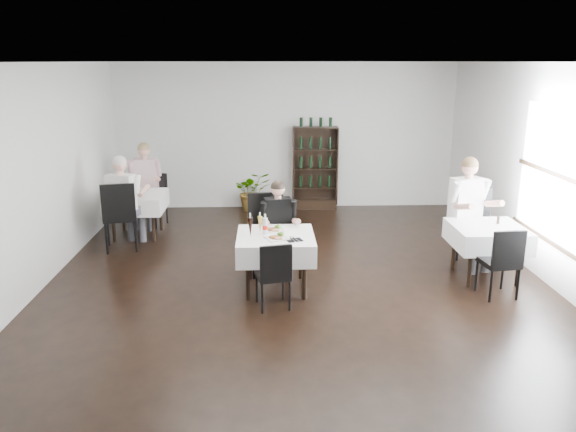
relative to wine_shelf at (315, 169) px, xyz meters
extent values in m
plane|color=black|center=(-0.60, -4.31, -0.85)|extent=(9.00, 9.00, 0.00)
plane|color=white|center=(-0.60, -4.31, 2.15)|extent=(9.00, 9.00, 0.00)
plane|color=silver|center=(-0.60, 0.19, 0.65)|extent=(7.00, 0.00, 7.00)
plane|color=silver|center=(-0.60, -8.81, 0.65)|extent=(7.00, 0.00, 7.00)
plane|color=silver|center=(-4.10, -4.31, 0.65)|extent=(0.00, 9.00, 9.00)
plane|color=silver|center=(2.90, -4.31, 0.65)|extent=(0.00, 9.00, 9.00)
cube|color=white|center=(2.88, -4.31, 0.70)|extent=(0.03, 2.20, 1.80)
cube|color=black|center=(2.86, -4.31, -0.22)|extent=(0.05, 2.30, 0.06)
cube|color=black|center=(0.00, 0.01, -0.75)|extent=(0.90, 0.28, 0.20)
cylinder|color=black|center=(-1.27, -4.68, -0.49)|extent=(0.06, 0.06, 0.71)
cylinder|color=black|center=(-1.27, -3.95, -0.49)|extent=(0.06, 0.06, 0.71)
cylinder|color=black|center=(-0.53, -4.68, -0.49)|extent=(0.06, 0.06, 0.71)
cylinder|color=black|center=(-0.53, -3.95, -0.49)|extent=(0.06, 0.06, 0.71)
cube|color=black|center=(-0.90, -4.31, -0.12)|extent=(0.85, 0.85, 0.04)
cube|color=white|center=(-0.90, -4.31, -0.23)|extent=(1.03, 1.03, 0.30)
cylinder|color=black|center=(-3.64, -2.15, -0.49)|extent=(0.06, 0.06, 0.71)
cylinder|color=black|center=(-3.64, -1.47, -0.49)|extent=(0.06, 0.06, 0.71)
cylinder|color=black|center=(-2.96, -2.15, -0.49)|extent=(0.06, 0.06, 0.71)
cylinder|color=black|center=(-2.96, -1.47, -0.49)|extent=(0.06, 0.06, 0.71)
cube|color=black|center=(-3.30, -1.81, -0.12)|extent=(0.80, 0.80, 0.04)
cube|color=white|center=(-3.30, -1.81, -0.23)|extent=(0.98, 0.98, 0.30)
cylinder|color=black|center=(1.76, -4.35, -0.49)|extent=(0.06, 0.06, 0.71)
cylinder|color=black|center=(1.76, -3.67, -0.49)|extent=(0.06, 0.06, 0.71)
cylinder|color=black|center=(2.44, -4.35, -0.49)|extent=(0.06, 0.06, 0.71)
cylinder|color=black|center=(2.44, -3.67, -0.49)|extent=(0.06, 0.06, 0.71)
cube|color=black|center=(2.10, -4.01, -0.12)|extent=(0.80, 0.80, 0.04)
cube|color=white|center=(2.10, -4.01, -0.23)|extent=(0.98, 0.98, 0.30)
imported|color=#215A1E|center=(-1.30, -0.11, -0.44)|extent=(0.85, 0.77, 0.82)
cylinder|color=black|center=(-1.21, -3.94, -0.58)|extent=(0.04, 0.04, 0.52)
cylinder|color=black|center=(-1.26, -3.48, -0.58)|extent=(0.04, 0.04, 0.52)
cylinder|color=black|center=(-0.75, -3.88, -0.58)|extent=(0.04, 0.04, 0.52)
cylinder|color=black|center=(-0.81, -3.43, -0.58)|extent=(0.04, 0.04, 0.52)
cube|color=black|center=(-1.01, -3.68, -0.29)|extent=(0.58, 0.58, 0.08)
cube|color=black|center=(-1.03, -3.45, 0.02)|extent=(0.53, 0.12, 0.57)
cylinder|color=black|center=(-0.81, -4.68, -0.65)|extent=(0.03, 0.03, 0.40)
cylinder|color=black|center=(-0.74, -5.02, -0.65)|extent=(0.03, 0.03, 0.40)
cylinder|color=black|center=(-1.15, -4.76, -0.65)|extent=(0.03, 0.03, 0.40)
cylinder|color=black|center=(-1.08, -5.10, -0.65)|extent=(0.03, 0.03, 0.40)
cube|color=black|center=(-0.95, -4.89, -0.42)|extent=(0.47, 0.47, 0.06)
cube|color=black|center=(-0.91, -5.07, -0.19)|extent=(0.40, 0.13, 0.43)
cylinder|color=black|center=(-3.43, -1.23, -0.62)|extent=(0.03, 0.03, 0.44)
cylinder|color=black|center=(-3.28, -0.87, -0.62)|extent=(0.03, 0.03, 0.44)
cylinder|color=black|center=(-3.08, -1.38, -0.62)|extent=(0.03, 0.03, 0.44)
cylinder|color=black|center=(-2.93, -1.03, -0.62)|extent=(0.03, 0.03, 0.44)
cube|color=black|center=(-3.18, -1.13, -0.37)|extent=(0.58, 0.58, 0.07)
cube|color=black|center=(-3.10, -0.94, -0.11)|extent=(0.43, 0.22, 0.48)
cylinder|color=black|center=(-3.24, -2.25, -0.58)|extent=(0.04, 0.04, 0.52)
cylinder|color=black|center=(-3.14, -2.70, -0.58)|extent=(0.04, 0.04, 0.52)
cylinder|color=black|center=(-3.68, -2.35, -0.58)|extent=(0.04, 0.04, 0.52)
cylinder|color=black|center=(-3.59, -2.79, -0.58)|extent=(0.04, 0.04, 0.52)
cube|color=black|center=(-3.41, -2.52, -0.29)|extent=(0.62, 0.62, 0.08)
cube|color=black|center=(-3.36, -2.76, 0.02)|extent=(0.52, 0.16, 0.57)
cylinder|color=black|center=(2.02, -3.75, -0.58)|extent=(0.04, 0.04, 0.52)
cylinder|color=black|center=(1.95, -3.30, -0.58)|extent=(0.04, 0.04, 0.52)
cylinder|color=black|center=(2.47, -3.68, -0.58)|extent=(0.04, 0.04, 0.52)
cylinder|color=black|center=(2.40, -3.23, -0.58)|extent=(0.04, 0.04, 0.52)
cube|color=black|center=(2.21, -3.49, -0.29)|extent=(0.60, 0.60, 0.08)
cube|color=black|center=(2.17, -3.26, 0.02)|extent=(0.53, 0.14, 0.57)
cylinder|color=black|center=(2.18, -4.45, -0.63)|extent=(0.03, 0.03, 0.44)
cylinder|color=black|center=(2.23, -4.82, -0.63)|extent=(0.03, 0.03, 0.44)
cylinder|color=black|center=(1.81, -4.50, -0.63)|extent=(0.03, 0.03, 0.44)
cylinder|color=black|center=(1.86, -4.87, -0.63)|extent=(0.03, 0.03, 0.44)
cube|color=black|center=(2.02, -4.66, -0.38)|extent=(0.49, 0.49, 0.07)
cube|color=black|center=(2.04, -4.86, -0.13)|extent=(0.44, 0.10, 0.47)
cube|color=#3D3D44|center=(-0.92, -3.85, -0.31)|extent=(0.19, 0.42, 0.13)
cylinder|color=#3D3D44|center=(-0.90, -4.02, -0.61)|extent=(0.11, 0.11, 0.47)
cube|color=#3D3D44|center=(-0.73, -3.82, -0.31)|extent=(0.19, 0.42, 0.13)
cylinder|color=#3D3D44|center=(-0.71, -3.99, -0.61)|extent=(0.11, 0.11, 0.47)
cube|color=black|center=(-0.86, -3.65, 0.00)|extent=(0.41, 0.27, 0.53)
cylinder|color=tan|center=(-1.03, -3.94, -0.01)|extent=(0.12, 0.30, 0.15)
cylinder|color=tan|center=(-0.60, -3.87, -0.01)|extent=(0.12, 0.30, 0.15)
sphere|color=tan|center=(-0.85, -3.67, 0.41)|extent=(0.20, 0.20, 0.20)
sphere|color=black|center=(-0.85, -3.67, 0.43)|extent=(0.20, 0.20, 0.20)
cube|color=#3D3D44|center=(-3.37, -1.30, -0.24)|extent=(0.16, 0.46, 0.15)
cylinder|color=#3D3D44|center=(-3.37, -1.50, -0.58)|extent=(0.12, 0.12, 0.53)
cube|color=#3D3D44|center=(-3.15, -1.30, -0.24)|extent=(0.16, 0.46, 0.15)
cylinder|color=#3D3D44|center=(-3.15, -1.49, -0.58)|extent=(0.12, 0.12, 0.53)
cube|color=beige|center=(-3.27, -1.09, 0.12)|extent=(0.44, 0.25, 0.60)
cylinder|color=tan|center=(-3.51, -1.39, 0.10)|extent=(0.09, 0.34, 0.17)
cylinder|color=tan|center=(-3.01, -1.38, 0.10)|extent=(0.09, 0.34, 0.17)
sphere|color=tan|center=(-3.27, -1.11, 0.58)|extent=(0.23, 0.23, 0.23)
sphere|color=olive|center=(-3.27, -1.11, 0.61)|extent=(0.23, 0.23, 0.23)
cube|color=#3D3D44|center=(-3.21, -2.34, -0.24)|extent=(0.27, 0.48, 0.15)
cylinder|color=#3D3D44|center=(-3.16, -2.15, -0.58)|extent=(0.12, 0.12, 0.53)
cube|color=#3D3D44|center=(-3.42, -2.28, -0.24)|extent=(0.27, 0.48, 0.15)
cylinder|color=#3D3D44|center=(-3.36, -2.09, -0.58)|extent=(0.12, 0.12, 0.53)
cube|color=white|center=(-3.37, -2.51, 0.11)|extent=(0.48, 0.35, 0.59)
cylinder|color=tan|center=(-3.05, -2.30, 0.09)|extent=(0.17, 0.34, 0.17)
cylinder|color=tan|center=(-3.53, -2.16, 0.09)|extent=(0.17, 0.34, 0.17)
sphere|color=tan|center=(-3.36, -2.49, 0.56)|extent=(0.23, 0.23, 0.23)
sphere|color=beige|center=(-3.36, -2.49, 0.59)|extent=(0.23, 0.23, 0.23)
cube|color=#3D3D44|center=(1.93, -3.66, -0.20)|extent=(0.30, 0.51, 0.16)
cylinder|color=#3D3D44|center=(1.99, -3.86, -0.57)|extent=(0.13, 0.13, 0.56)
cube|color=#3D3D44|center=(2.15, -3.59, -0.20)|extent=(0.30, 0.51, 0.16)
cylinder|color=#3D3D44|center=(2.21, -3.79, -0.57)|extent=(0.13, 0.13, 0.56)
cube|color=white|center=(1.97, -3.42, 0.18)|extent=(0.51, 0.38, 0.63)
cylinder|color=tan|center=(1.81, -3.79, 0.15)|extent=(0.20, 0.37, 0.18)
cylinder|color=tan|center=(2.32, -3.64, 0.15)|extent=(0.20, 0.37, 0.18)
sphere|color=tan|center=(1.98, -3.44, 0.66)|extent=(0.24, 0.24, 0.24)
sphere|color=brown|center=(1.98, -3.44, 0.69)|extent=(0.24, 0.24, 0.24)
cube|color=white|center=(-0.92, -4.13, -0.07)|extent=(0.29, 0.29, 0.02)
cube|color=brown|center=(-0.95, -4.15, -0.05)|extent=(0.12, 0.11, 0.02)
sphere|color=#42741F|center=(-0.86, -4.09, -0.03)|extent=(0.06, 0.06, 0.06)
cube|color=#986545|center=(-0.90, -4.19, -0.05)|extent=(0.10, 0.08, 0.02)
cube|color=white|center=(-0.89, -4.48, -0.07)|extent=(0.35, 0.35, 0.02)
cube|color=brown|center=(-0.92, -4.51, -0.04)|extent=(0.14, 0.13, 0.03)
sphere|color=#42741F|center=(-0.82, -4.44, -0.03)|extent=(0.06, 0.06, 0.06)
cube|color=#986545|center=(-0.87, -4.55, -0.05)|extent=(0.10, 0.08, 0.02)
cone|color=black|center=(-1.23, -4.36, 0.05)|extent=(0.07, 0.07, 0.26)
cylinder|color=silver|center=(-1.23, -4.36, 0.21)|extent=(0.02, 0.02, 0.06)
cone|color=gold|center=(-1.11, -4.19, 0.03)|extent=(0.07, 0.07, 0.22)
cylinder|color=silver|center=(-1.11, -4.19, 0.17)|extent=(0.02, 0.02, 0.06)
cylinder|color=silver|center=(-1.04, -4.28, 0.04)|extent=(0.07, 0.07, 0.22)
cylinder|color=red|center=(-1.04, -4.28, 0.02)|extent=(0.07, 0.07, 0.06)
cylinder|color=silver|center=(-1.04, -4.28, 0.18)|extent=(0.03, 0.03, 0.06)
cube|color=black|center=(-0.66, -4.56, -0.07)|extent=(0.24, 0.21, 0.01)
cylinder|color=silver|center=(-0.68, -4.56, -0.06)|extent=(0.08, 0.22, 0.01)
cylinder|color=silver|center=(-0.64, -4.56, -0.06)|extent=(0.09, 0.21, 0.01)
cylinder|color=black|center=(2.28, -3.91, -0.02)|extent=(0.05, 0.05, 0.10)
camera|label=1|loc=(-1.01, -11.46, 2.17)|focal=35.00mm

